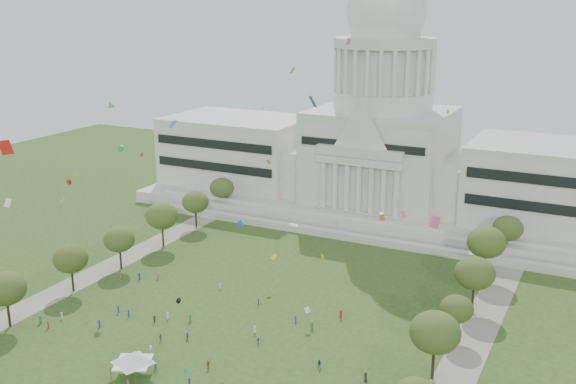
# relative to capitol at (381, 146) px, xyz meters

# --- Properties ---
(ground) EXTENTS (400.00, 400.00, 0.00)m
(ground) POSITION_rel_capitol_xyz_m (0.00, -113.59, -22.30)
(ground) COLOR #2F481B
(ground) RESTS_ON ground
(capitol) EXTENTS (160.00, 64.50, 91.30)m
(capitol) POSITION_rel_capitol_xyz_m (0.00, 0.00, 0.00)
(capitol) COLOR beige
(capitol) RESTS_ON ground
(path_left) EXTENTS (8.00, 160.00, 0.04)m
(path_left) POSITION_rel_capitol_xyz_m (-48.00, -83.59, -22.28)
(path_left) COLOR gray
(path_left) RESTS_ON ground
(path_right) EXTENTS (8.00, 160.00, 0.04)m
(path_right) POSITION_rel_capitol_xyz_m (48.00, -83.59, -22.28)
(path_right) COLOR gray
(path_right) RESTS_ON ground
(row_tree_l_1) EXTENTS (8.86, 8.86, 12.59)m
(row_tree_l_1) POSITION_rel_capitol_xyz_m (-44.07, -116.55, -13.34)
(row_tree_l_1) COLOR black
(row_tree_l_1) RESTS_ON ground
(row_tree_l_2) EXTENTS (8.42, 8.42, 11.97)m
(row_tree_l_2) POSITION_rel_capitol_xyz_m (-45.04, -96.29, -13.79)
(row_tree_l_2) COLOR black
(row_tree_l_2) RESTS_ON ground
(row_tree_r_2) EXTENTS (9.55, 9.55, 13.58)m
(row_tree_r_2) POSITION_rel_capitol_xyz_m (44.17, -96.15, -12.64)
(row_tree_r_2) COLOR black
(row_tree_r_2) RESTS_ON ground
(row_tree_l_3) EXTENTS (8.12, 8.12, 11.55)m
(row_tree_l_3) POSITION_rel_capitol_xyz_m (-44.09, -79.67, -14.09)
(row_tree_l_3) COLOR black
(row_tree_l_3) RESTS_ON ground
(row_tree_r_3) EXTENTS (7.01, 7.01, 9.98)m
(row_tree_r_3) POSITION_rel_capitol_xyz_m (44.40, -79.10, -15.21)
(row_tree_r_3) COLOR black
(row_tree_r_3) RESTS_ON ground
(row_tree_l_4) EXTENTS (9.29, 9.29, 13.21)m
(row_tree_l_4) POSITION_rel_capitol_xyz_m (-44.08, -61.17, -12.90)
(row_tree_l_4) COLOR black
(row_tree_l_4) RESTS_ON ground
(row_tree_r_4) EXTENTS (9.19, 9.19, 13.06)m
(row_tree_r_4) POSITION_rel_capitol_xyz_m (44.76, -63.55, -13.01)
(row_tree_r_4) COLOR black
(row_tree_r_4) RESTS_ON ground
(row_tree_l_5) EXTENTS (8.33, 8.33, 11.85)m
(row_tree_l_5) POSITION_rel_capitol_xyz_m (-45.22, -42.58, -13.88)
(row_tree_l_5) COLOR black
(row_tree_l_5) RESTS_ON ground
(row_tree_r_5) EXTENTS (9.82, 9.82, 13.96)m
(row_tree_r_5) POSITION_rel_capitol_xyz_m (43.49, -43.40, -12.37)
(row_tree_r_5) COLOR black
(row_tree_r_5) RESTS_ON ground
(row_tree_l_6) EXTENTS (8.19, 8.19, 11.64)m
(row_tree_l_6) POSITION_rel_capitol_xyz_m (-46.87, -24.45, -14.02)
(row_tree_l_6) COLOR black
(row_tree_l_6) RESTS_ON ground
(row_tree_r_6) EXTENTS (8.42, 8.42, 11.97)m
(row_tree_r_6) POSITION_rel_capitol_xyz_m (45.96, -25.46, -13.79)
(row_tree_r_6) COLOR black
(row_tree_r_6) RESTS_ON ground
(event_tent) EXTENTS (11.88, 11.88, 5.03)m
(event_tent) POSITION_rel_capitol_xyz_m (-6.86, -120.42, -18.40)
(event_tent) COLOR #4C4C4C
(event_tent) RESTS_ON ground
(person_0) EXTENTS (1.09, 1.08, 1.90)m
(person_0) POSITION_rel_capitol_xyz_m (33.25, -102.63, -21.34)
(person_0) COLOR #26262B
(person_0) RESTS_ON ground
(person_2) EXTENTS (1.01, 0.81, 1.80)m
(person_2) POSITION_rel_capitol_xyz_m (23.63, -102.24, -21.40)
(person_2) COLOR navy
(person_2) RESTS_ON ground
(person_4) EXTENTS (0.90, 1.22, 1.86)m
(person_4) POSITION_rel_capitol_xyz_m (4.42, -112.03, -21.36)
(person_4) COLOR olive
(person_4) RESTS_ON ground
(person_5) EXTENTS (1.59, 1.27, 1.62)m
(person_5) POSITION_rel_capitol_xyz_m (-5.94, -104.07, -21.49)
(person_5) COLOR #994C8C
(person_5) RESTS_ON ground
(person_7) EXTENTS (0.76, 0.69, 1.71)m
(person_7) POSITION_rel_capitol_xyz_m (-5.19, -124.19, -21.44)
(person_7) COLOR #994C8C
(person_7) RESTS_ON ground
(person_8) EXTENTS (0.77, 0.49, 1.53)m
(person_8) POSITION_rel_capitol_xyz_m (-10.56, -107.19, -21.53)
(person_8) COLOR #4C4C51
(person_8) RESTS_ON ground
(person_10) EXTENTS (0.73, 0.90, 1.35)m
(person_10) POSITION_rel_capitol_xyz_m (8.26, -99.01, -21.62)
(person_10) COLOR navy
(person_10) RESTS_ON ground
(distant_crowd) EXTENTS (60.22, 39.83, 1.90)m
(distant_crowd) POSITION_rel_capitol_xyz_m (-11.83, -98.79, -21.46)
(distant_crowd) COLOR #33723F
(distant_crowd) RESTS_ON ground
(kite_swarm) EXTENTS (94.17, 94.35, 60.04)m
(kite_swarm) POSITION_rel_capitol_xyz_m (2.78, -103.84, 9.44)
(kite_swarm) COLOR yellow
(kite_swarm) RESTS_ON ground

